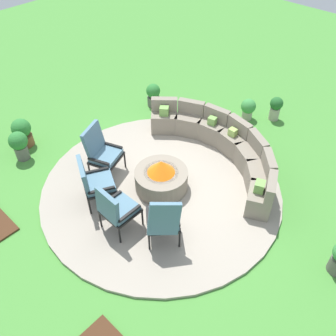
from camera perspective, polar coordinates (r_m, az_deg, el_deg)
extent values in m
plane|color=#478C38|center=(7.48, -1.05, -3.29)|extent=(24.00, 24.00, 0.00)
cylinder|color=#9E9384|center=(7.46, -1.05, -3.13)|extent=(4.87, 4.87, 0.06)
cylinder|color=gray|center=(7.29, -1.07, -1.82)|extent=(1.07, 1.07, 0.42)
cylinder|color=black|center=(7.16, -1.09, -0.80)|extent=(0.69, 0.69, 0.06)
cone|color=orange|center=(7.05, -1.11, 0.20)|extent=(0.55, 0.55, 0.28)
cube|color=gray|center=(7.08, 14.14, -4.87)|extent=(0.67, 0.75, 0.48)
cube|color=gray|center=(6.80, 15.89, -2.83)|extent=(0.41, 0.62, 0.32)
cube|color=gray|center=(7.50, 13.98, -1.53)|extent=(0.75, 0.75, 0.48)
cube|color=gray|center=(7.27, 15.60, 0.75)|extent=(0.54, 0.55, 0.32)
cube|color=gray|center=(7.90, 12.55, 1.45)|extent=(0.75, 0.69, 0.48)
cube|color=gray|center=(7.71, 13.94, 3.90)|extent=(0.61, 0.44, 0.32)
cube|color=gray|center=(8.24, 10.12, 3.90)|extent=(0.69, 0.56, 0.48)
cube|color=gray|center=(8.09, 11.21, 6.48)|extent=(0.63, 0.28, 0.32)
cube|color=gray|center=(8.51, 6.96, 5.73)|extent=(0.66, 0.51, 0.48)
cube|color=gray|center=(8.39, 7.71, 8.39)|extent=(0.63, 0.23, 0.32)
cube|color=gray|center=(8.69, 3.32, 6.87)|extent=(0.74, 0.66, 0.48)
cube|color=gray|center=(8.58, 3.70, 9.57)|extent=(0.62, 0.39, 0.32)
cube|color=gray|center=(8.76, -0.58, 7.29)|extent=(0.76, 0.74, 0.48)
cube|color=gray|center=(8.66, -0.57, 10.01)|extent=(0.56, 0.53, 0.32)
cube|color=#70A34C|center=(6.83, 14.20, -2.84)|extent=(0.24, 0.25, 0.20)
cube|color=#93B756|center=(8.02, 10.14, 5.58)|extent=(0.17, 0.14, 0.16)
cube|color=#70A34C|center=(8.29, 6.97, 7.38)|extent=(0.20, 0.18, 0.17)
cube|color=#70A34C|center=(8.53, -0.61, 8.98)|extent=(0.27, 0.27, 0.21)
cylinder|color=black|center=(7.79, -6.80, 1.18)|extent=(0.04, 0.04, 0.38)
cylinder|color=black|center=(7.44, -8.86, -1.54)|extent=(0.04, 0.04, 0.38)
cylinder|color=black|center=(8.02, -10.10, 2.13)|extent=(0.04, 0.04, 0.38)
cylinder|color=black|center=(7.67, -12.25, -0.47)|extent=(0.04, 0.04, 0.38)
cube|color=black|center=(7.58, -9.68, 1.57)|extent=(0.74, 0.77, 0.05)
cube|color=slate|center=(7.54, -9.74, 1.97)|extent=(0.68, 0.71, 0.09)
cube|color=slate|center=(7.46, -11.60, 4.14)|extent=(0.34, 0.62, 0.71)
cube|color=black|center=(7.67, -8.78, 3.58)|extent=(0.46, 0.21, 0.04)
cube|color=black|center=(7.33, -10.87, 1.04)|extent=(0.46, 0.21, 0.04)
cylinder|color=black|center=(7.40, -8.87, -1.87)|extent=(0.04, 0.04, 0.38)
cylinder|color=black|center=(7.00, -7.85, -4.99)|extent=(0.04, 0.04, 0.38)
cylinder|color=black|center=(7.37, -12.98, -2.81)|extent=(0.04, 0.04, 0.38)
cylinder|color=black|center=(6.97, -12.22, -6.01)|extent=(0.04, 0.04, 0.38)
cube|color=black|center=(7.02, -10.71, -2.67)|extent=(0.81, 0.80, 0.05)
cube|color=slate|center=(6.97, -10.78, -2.27)|extent=(0.75, 0.73, 0.09)
cube|color=slate|center=(6.79, -13.10, -1.23)|extent=(0.57, 0.40, 0.66)
cube|color=black|center=(7.13, -11.27, -0.42)|extent=(0.28, 0.46, 0.04)
cube|color=black|center=(6.73, -10.40, -3.44)|extent=(0.28, 0.46, 0.04)
cylinder|color=black|center=(6.93, -7.07, -5.48)|extent=(0.04, 0.04, 0.38)
cylinder|color=black|center=(6.67, -4.04, -7.78)|extent=(0.04, 0.04, 0.38)
cylinder|color=black|center=(6.73, -10.57, -8.01)|extent=(0.04, 0.04, 0.38)
cylinder|color=black|center=(6.45, -7.59, -10.51)|extent=(0.04, 0.04, 0.38)
cube|color=black|center=(6.52, -7.49, -6.71)|extent=(0.56, 0.59, 0.05)
cube|color=slate|center=(6.47, -7.54, -6.30)|extent=(0.52, 0.54, 0.09)
cube|color=slate|center=(6.18, -9.51, -5.98)|extent=(0.57, 0.08, 0.66)
cube|color=black|center=(6.56, -9.04, -4.79)|extent=(0.05, 0.50, 0.04)
cube|color=black|center=(6.29, -6.08, -7.10)|extent=(0.05, 0.50, 0.04)
cylinder|color=black|center=(6.65, -3.28, -7.87)|extent=(0.04, 0.04, 0.38)
cylinder|color=black|center=(6.68, 1.24, -7.52)|extent=(0.04, 0.04, 0.38)
cylinder|color=black|center=(6.33, -2.97, -11.60)|extent=(0.04, 0.04, 0.38)
cylinder|color=black|center=(6.35, 1.83, -11.21)|extent=(0.04, 0.04, 0.38)
cube|color=black|center=(6.32, -0.81, -8.32)|extent=(0.80, 0.80, 0.05)
cube|color=slate|center=(6.27, -0.82, -7.92)|extent=(0.73, 0.73, 0.09)
cube|color=slate|center=(5.90, -0.62, -8.03)|extent=(0.41, 0.55, 0.71)
cube|color=black|center=(6.21, -3.14, -7.71)|extent=(0.40, 0.36, 0.04)
cube|color=black|center=(6.24, 1.48, -7.35)|extent=(0.40, 0.36, 0.04)
cylinder|color=#605B56|center=(8.71, -21.97, 2.32)|extent=(0.29, 0.29, 0.33)
sphere|color=#2D7A33|center=(8.52, -22.53, 3.99)|extent=(0.41, 0.41, 0.41)
sphere|color=#DB337A|center=(8.44, -22.52, 4.25)|extent=(0.13, 0.13, 0.13)
cylinder|color=#A89E8E|center=(9.55, 12.32, 8.20)|extent=(0.25, 0.25, 0.23)
sphere|color=#3D8E42|center=(9.41, 12.54, 9.47)|extent=(0.37, 0.37, 0.37)
cylinder|color=#605B56|center=(9.86, -2.30, 10.51)|extent=(0.32, 0.32, 0.26)
sphere|color=#2D7A33|center=(9.70, -2.35, 12.05)|extent=(0.37, 0.37, 0.37)
sphere|color=#E55638|center=(9.63, -2.15, 12.36)|extent=(0.15, 0.15, 0.15)
cylinder|color=brown|center=(9.11, -21.57, 4.12)|extent=(0.39, 0.39, 0.26)
sphere|color=#2D7A33|center=(8.92, -22.12, 5.84)|extent=(0.44, 0.44, 0.44)
cylinder|color=#A89E8E|center=(9.68, 16.36, 8.22)|extent=(0.25, 0.25, 0.33)
sphere|color=#236028|center=(9.52, 16.71, 9.71)|extent=(0.32, 0.32, 0.32)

